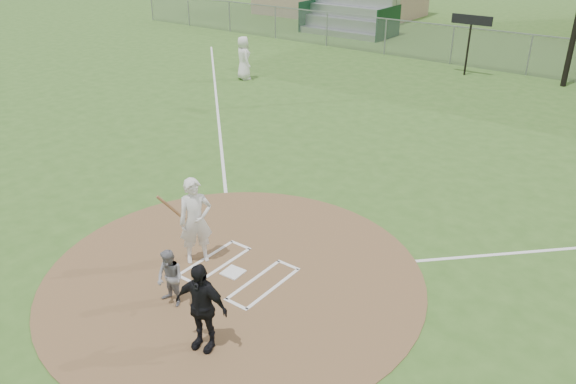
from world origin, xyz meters
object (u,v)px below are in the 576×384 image
Objects in this scene: ondeck_player at (243,58)px; batter_at_plate at (195,221)px; home_plate at (233,272)px; umpire at (201,307)px; catcher at (170,278)px.

ondeck_player is 1.00× the size of batter_at_plate.
batter_at_plate reaches higher than home_plate.
batter_at_plate is (-1.00, -0.08, 1.02)m from home_plate.
ondeck_player reaches higher than umpire.
batter_at_plate reaches higher than ondeck_player.
umpire is (1.41, -0.52, 0.27)m from catcher.
home_plate is 0.25× the size of umpire.
umpire is 19.14m from ondeck_player.
catcher is 0.60× the size of ondeck_player.
umpire reaches higher than home_plate.
catcher reaches higher than home_plate.
home_plate is at bearing 4.47° from batter_at_plate.
catcher is 0.61× the size of batter_at_plate.
batter_at_plate is at bearing 156.95° from ondeck_player.
catcher is 17.88m from ondeck_player.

